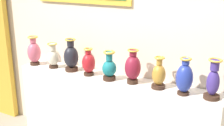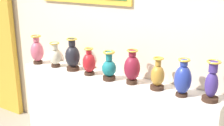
{
  "view_description": "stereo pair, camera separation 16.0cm",
  "coord_description": "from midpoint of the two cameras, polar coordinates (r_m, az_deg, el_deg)",
  "views": [
    {
      "loc": [
        1.5,
        -2.7,
        2.18
      ],
      "look_at": [
        0.0,
        0.0,
        1.19
      ],
      "focal_mm": 46.3,
      "sensor_mm": 36.0,
      "label": 1
    },
    {
      "loc": [
        1.64,
        -2.62,
        2.18
      ],
      "look_at": [
        0.0,
        0.0,
        1.19
      ],
      "focal_mm": 46.3,
      "sensor_mm": 36.0,
      "label": 2
    }
  ],
  "objects": [
    {
      "name": "back_wall",
      "position": [
        3.36,
        3.38,
        7.58
      ],
      "size": [
        5.05,
        0.14,
        3.13
      ],
      "color": "beige",
      "rests_on": "ground_plane"
    },
    {
      "name": "curtain_gold",
      "position": [
        4.68,
        -19.94,
        4.15
      ],
      "size": [
        0.52,
        0.08,
        2.32
      ],
      "primitive_type": "cube",
      "color": "gold",
      "rests_on": "ground_plane"
    },
    {
      "name": "vase_crimson",
      "position": [
        3.37,
        -3.19,
        0.07
      ],
      "size": [
        0.15,
        0.15,
        0.33
      ],
      "color": "#382319",
      "rests_on": "display_shelf"
    },
    {
      "name": "vase_indigo",
      "position": [
        2.86,
        20.58,
        -3.87
      ],
      "size": [
        0.15,
        0.15,
        0.4
      ],
      "color": "#382319",
      "rests_on": "display_shelf"
    },
    {
      "name": "vase_cobalt",
      "position": [
        2.89,
        15.34,
        -3.09
      ],
      "size": [
        0.17,
        0.17,
        0.38
      ],
      "color": "#382319",
      "rests_on": "display_shelf"
    },
    {
      "name": "vase_rose",
      "position": [
        3.88,
        -13.44,
        2.35
      ],
      "size": [
        0.17,
        0.17,
        0.38
      ],
      "color": "#382319",
      "rests_on": "display_shelf"
    },
    {
      "name": "vase_onyx",
      "position": [
        3.54,
        -6.54,
        1.3
      ],
      "size": [
        0.18,
        0.18,
        0.4
      ],
      "color": "#382319",
      "rests_on": "display_shelf"
    },
    {
      "name": "vase_ochre",
      "position": [
        3.0,
        10.49,
        -2.54
      ],
      "size": [
        0.14,
        0.14,
        0.34
      ],
      "color": "#382319",
      "rests_on": "display_shelf"
    },
    {
      "name": "vase_teal",
      "position": [
        3.21,
        0.88,
        -0.97
      ],
      "size": [
        0.16,
        0.16,
        0.33
      ],
      "color": "#382319",
      "rests_on": "display_shelf"
    },
    {
      "name": "vase_ivory",
      "position": [
        3.71,
        -9.96,
        1.38
      ],
      "size": [
        0.14,
        0.14,
        0.32
      ],
      "color": "#382319",
      "rests_on": "display_shelf"
    },
    {
      "name": "display_shelf",
      "position": [
        3.52,
        1.32,
        -10.68
      ],
      "size": [
        2.47,
        0.36,
        1.01
      ],
      "primitive_type": "cube",
      "color": "silver",
      "rests_on": "ground_plane"
    },
    {
      "name": "vase_burgundy",
      "position": [
        3.1,
        5.45,
        -0.97
      ],
      "size": [
        0.17,
        0.17,
        0.38
      ],
      "color": "#382319",
      "rests_on": "display_shelf"
    }
  ]
}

